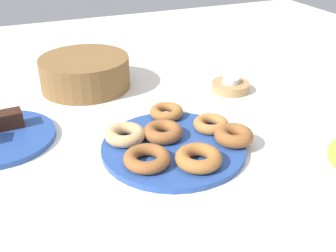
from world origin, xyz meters
name	(u,v)px	position (x,y,z in m)	size (l,w,h in m)	color
ground_plane	(173,150)	(0.00, 0.00, 0.00)	(2.40, 2.40, 0.00)	white
donut_plate	(173,147)	(0.00, 0.00, 0.01)	(0.31, 0.31, 0.01)	#284C9E
donut_0	(163,132)	(-0.01, 0.04, 0.03)	(0.09, 0.09, 0.03)	#995B2D
donut_1	(125,135)	(-0.09, 0.06, 0.03)	(0.09, 0.09, 0.03)	tan
donut_2	(234,136)	(0.12, -0.04, 0.03)	(0.08, 0.08, 0.03)	#995B2D
donut_3	(147,158)	(-0.08, -0.05, 0.03)	(0.09, 0.09, 0.03)	#995B2D
donut_4	(198,158)	(0.02, -0.09, 0.03)	(0.09, 0.09, 0.03)	#AD6B33
donut_5	(211,124)	(0.11, 0.03, 0.02)	(0.08, 0.08, 0.02)	#BC7A3D
donut_6	(167,112)	(0.04, 0.13, 0.02)	(0.08, 0.08, 0.02)	#AD6B33
brownie_far	(10,119)	(-0.32, 0.22, 0.03)	(0.06, 0.04, 0.04)	#381E14
candle_holder	(230,87)	(0.27, 0.23, 0.01)	(0.11, 0.11, 0.02)	tan
tealight	(231,80)	(0.27, 0.23, 0.03)	(0.05, 0.05, 0.01)	silver
basket	(85,73)	(-0.10, 0.41, 0.05)	(0.25, 0.25, 0.09)	brown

